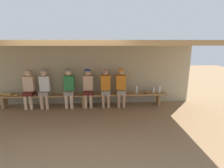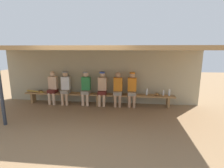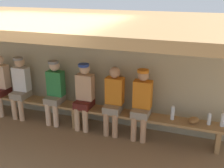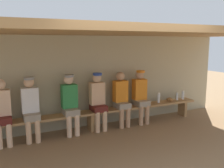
{
  "view_description": "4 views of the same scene",
  "coord_description": "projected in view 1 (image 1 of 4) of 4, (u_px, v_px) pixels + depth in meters",
  "views": [
    {
      "loc": [
        0.69,
        -4.39,
        2.29
      ],
      "look_at": [
        1.01,
        1.09,
        0.93
      ],
      "focal_mm": 27.69,
      "sensor_mm": 36.0,
      "label": 1
    },
    {
      "loc": [
        1.28,
        -4.94,
        2.25
      ],
      "look_at": [
        0.61,
        1.25,
        0.94
      ],
      "focal_mm": 27.35,
      "sensor_mm": 36.0,
      "label": 2
    },
    {
      "loc": [
        2.4,
        -3.07,
        2.76
      ],
      "look_at": [
        0.83,
        1.41,
        1.07
      ],
      "focal_mm": 44.33,
      "sensor_mm": 36.0,
      "label": 3
    },
    {
      "loc": [
        -1.95,
        -3.65,
        2.06
      ],
      "look_at": [
        0.47,
        1.39,
        1.1
      ],
      "focal_mm": 39.61,
      "sensor_mm": 36.0,
      "label": 4
    }
  ],
  "objects": [
    {
      "name": "back_wall",
      "position": [
        84.0,
        74.0,
        6.44
      ],
      "size": [
        8.0,
        0.2,
        2.2
      ],
      "primitive_type": "cube",
      "color": "tan",
      "rests_on": "ground"
    },
    {
      "name": "water_bottle_green",
      "position": [
        137.0,
        90.0,
        6.25
      ],
      "size": [
        0.07,
        0.07,
        0.26
      ],
      "color": "silver",
      "rests_on": "bench"
    },
    {
      "name": "player_rightmost",
      "position": [
        69.0,
        87.0,
        6.06
      ],
      "size": [
        0.34,
        0.42,
        1.34
      ],
      "color": "gray",
      "rests_on": "ground"
    },
    {
      "name": "player_in_white",
      "position": [
        106.0,
        87.0,
        6.14
      ],
      "size": [
        0.34,
        0.42,
        1.34
      ],
      "color": "gray",
      "rests_on": "ground"
    },
    {
      "name": "player_shirtless_tan",
      "position": [
        88.0,
        86.0,
        6.1
      ],
      "size": [
        0.34,
        0.42,
        1.34
      ],
      "color": "#591E19",
      "rests_on": "ground"
    },
    {
      "name": "player_in_red",
      "position": [
        121.0,
        86.0,
        6.17
      ],
      "size": [
        0.34,
        0.42,
        1.34
      ],
      "color": "gray",
      "rests_on": "ground"
    },
    {
      "name": "bench",
      "position": [
        83.0,
        96.0,
        6.17
      ],
      "size": [
        6.0,
        0.36,
        0.46
      ],
      "color": "#9E7547",
      "rests_on": "ground"
    },
    {
      "name": "baseball_glove_tan",
      "position": [
        147.0,
        92.0,
        6.3
      ],
      "size": [
        0.25,
        0.29,
        0.09
      ],
      "primitive_type": "ellipsoid",
      "rotation": [
        0.0,
        0.0,
        1.2
      ],
      "color": "olive",
      "rests_on": "bench"
    },
    {
      "name": "player_leftmost",
      "position": [
        29.0,
        88.0,
        5.99
      ],
      "size": [
        0.34,
        0.42,
        1.34
      ],
      "color": "#591E19",
      "rests_on": "ground"
    },
    {
      "name": "water_bottle_orange",
      "position": [
        154.0,
        90.0,
        6.31
      ],
      "size": [
        0.07,
        0.07,
        0.22
      ],
      "color": "silver",
      "rests_on": "bench"
    },
    {
      "name": "baseball_bat",
      "position": [
        6.0,
        95.0,
        6.0
      ],
      "size": [
        0.84,
        0.29,
        0.07
      ],
      "primitive_type": "cylinder",
      "rotation": [
        0.0,
        1.57,
        -0.27
      ],
      "color": "#B28C33",
      "rests_on": "bench"
    },
    {
      "name": "baseball_glove_dark_brown",
      "position": [
        13.0,
        94.0,
        5.99
      ],
      "size": [
        0.29,
        0.26,
        0.09
      ],
      "primitive_type": "ellipsoid",
      "rotation": [
        0.0,
        0.0,
        5.84
      ],
      "color": "brown",
      "rests_on": "bench"
    },
    {
      "name": "player_in_blue",
      "position": [
        45.0,
        87.0,
        6.02
      ],
      "size": [
        0.34,
        0.42,
        1.34
      ],
      "color": "gray",
      "rests_on": "ground"
    },
    {
      "name": "dugout_roof",
      "position": [
        77.0,
        42.0,
        4.9
      ],
      "size": [
        8.0,
        2.8,
        0.12
      ],
      "primitive_type": "cube",
      "color": "#9E7547",
      "rests_on": "back_wall"
    },
    {
      "name": "ground_plane",
      "position": [
        78.0,
        127.0,
        4.76
      ],
      "size": [
        24.0,
        24.0,
        0.0
      ],
      "primitive_type": "plane",
      "color": "#8C6D4C"
    },
    {
      "name": "water_bottle_blue",
      "position": [
        160.0,
        89.0,
        6.33
      ],
      "size": [
        0.08,
        0.08,
        0.25
      ],
      "color": "silver",
      "rests_on": "bench"
    }
  ]
}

